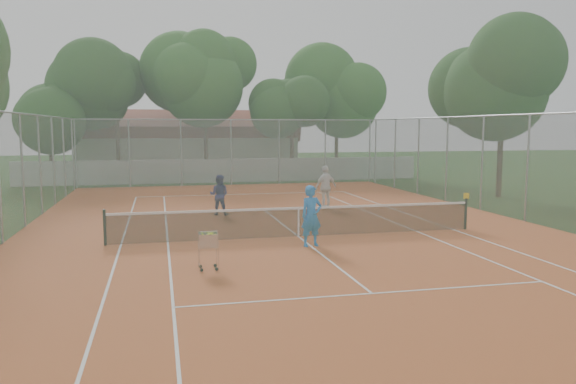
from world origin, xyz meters
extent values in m
plane|color=#15370F|center=(0.00, 0.00, 0.00)|extent=(120.00, 120.00, 0.00)
cube|color=#BC5324|center=(0.00, 0.00, 0.01)|extent=(18.00, 34.00, 0.02)
cube|color=white|center=(0.00, 0.00, 0.02)|extent=(10.98, 23.78, 0.01)
cube|color=black|center=(0.00, 0.00, 0.51)|extent=(11.88, 0.10, 0.98)
cube|color=slate|center=(0.00, 0.00, 2.00)|extent=(18.00, 34.00, 4.00)
cube|color=silver|center=(0.00, 19.00, 0.75)|extent=(26.00, 0.30, 1.50)
cube|color=beige|center=(-2.00, 29.00, 2.20)|extent=(16.40, 9.00, 4.40)
cube|color=#11330C|center=(0.00, 22.00, 5.00)|extent=(29.00, 19.00, 10.00)
imported|color=blue|center=(0.02, -1.48, 0.92)|extent=(0.73, 0.55, 1.81)
imported|color=#201A4F|center=(-2.00, 5.13, 0.83)|extent=(0.95, 0.84, 1.62)
imported|color=silver|center=(2.71, 5.99, 0.95)|extent=(1.18, 0.83, 1.86)
cube|color=#B3B3BA|center=(-3.19, -3.61, 0.53)|extent=(0.61, 0.61, 1.01)
camera|label=1|loc=(-4.31, -17.22, 3.50)|focal=35.00mm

